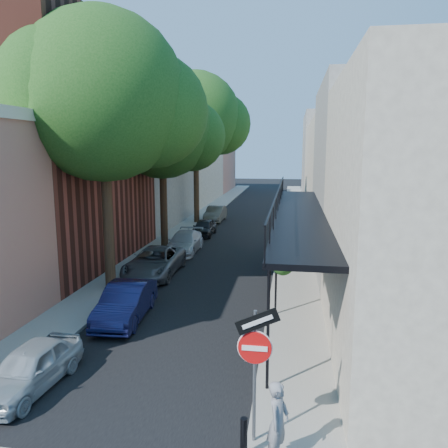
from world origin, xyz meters
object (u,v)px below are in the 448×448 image
at_px(parked_car_a, 30,368).
at_px(parked_car_c, 155,262).
at_px(sign_post, 255,353).
at_px(oak_mid, 169,130).
at_px(bollard, 244,437).
at_px(parked_car_b, 126,302).
at_px(oak_far, 202,119).
at_px(parked_car_f, 215,214).
at_px(parked_car_e, 204,227).
at_px(oak_near, 115,101).
at_px(parked_car_d, 184,242).
at_px(pedestrian, 278,422).

height_order(parked_car_a, parked_car_c, parked_car_c).
xyz_separation_m(sign_post, oak_mid, (-6.58, 17.26, 5.02)).
xyz_separation_m(bollard, parked_car_b, (-4.91, 6.42, 0.12)).
relative_size(sign_post, parked_car_c, 0.64).
distance_m(oak_far, parked_car_f, 7.73).
xyz_separation_m(sign_post, parked_car_e, (-5.36, 21.15, -1.46)).
bearing_deg(sign_post, oak_near, 125.09).
relative_size(oak_mid, parked_car_b, 2.63).
xyz_separation_m(oak_near, parked_car_b, (1.46, -3.34, -7.24)).
distance_m(oak_far, parked_car_d, 12.79).
height_order(bollard, oak_mid, oak_mid).
distance_m(oak_near, parked_car_f, 19.33).
distance_m(parked_car_a, pedestrian, 6.50).
height_order(oak_mid, parked_car_d, oak_mid).
bearing_deg(parked_car_c, parked_car_d, 86.07).
distance_m(oak_mid, parked_car_f, 11.87).
height_order(bollard, pedestrian, pedestrian).
height_order(oak_far, parked_car_f, oak_far).
relative_size(bollard, parked_car_d, 0.19).
bearing_deg(pedestrian, sign_post, 63.36).
distance_m(oak_near, pedestrian, 13.89).
distance_m(bollard, parked_car_a, 5.87).
bearing_deg(parked_car_b, pedestrian, -53.19).
xyz_separation_m(bollard, parked_car_a, (-5.60, 1.76, 0.04)).
bearing_deg(pedestrian, oak_near, 53.12).
relative_size(bollard, oak_near, 0.07).
height_order(parked_car_b, parked_car_f, parked_car_b).
bearing_deg(parked_car_a, oak_near, 99.35).
relative_size(oak_near, parked_car_e, 3.40).
bearing_deg(oak_near, parked_car_d, 81.32).
height_order(oak_far, parked_car_c, oak_far).
height_order(bollard, parked_car_f, parked_car_f).
height_order(oak_near, parked_car_a, oak_near).
bearing_deg(parked_car_f, parked_car_d, -87.95).
height_order(bollard, parked_car_d, parked_car_d).
relative_size(oak_mid, parked_car_f, 2.67).
relative_size(parked_car_c, pedestrian, 2.92).
xyz_separation_m(parked_car_c, pedestrian, (6.25, -11.86, 0.27)).
xyz_separation_m(sign_post, parked_car_f, (-5.63, 27.19, -1.41)).
bearing_deg(parked_car_d, sign_post, -71.60).
bearing_deg(oak_mid, parked_car_f, 84.54).
distance_m(sign_post, parked_car_d, 17.06).
relative_size(oak_mid, parked_car_d, 2.45).
distance_m(oak_far, parked_car_e, 9.32).
bearing_deg(oak_far, bollard, -76.65).
distance_m(oak_mid, parked_car_a, 17.26).
relative_size(sign_post, parked_car_a, 0.90).
bearing_deg(parked_car_d, parked_car_a, -91.48).
height_order(oak_far, parked_car_a, oak_far).
bearing_deg(bollard, oak_near, 123.12).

